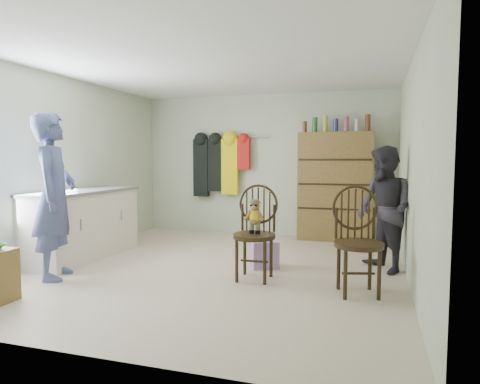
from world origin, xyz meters
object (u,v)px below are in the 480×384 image
(counter, at_px, (84,224))
(chair_far, at_px, (357,236))
(chair_front, at_px, (256,226))
(dresser, at_px, (335,186))

(counter, bearing_deg, chair_far, -7.37)
(chair_front, bearing_deg, dresser, 74.49)
(chair_front, xyz_separation_m, chair_far, (1.13, -0.19, -0.02))
(chair_front, distance_m, chair_far, 1.14)
(chair_front, height_order, dresser, dresser)
(dresser, bearing_deg, chair_far, -80.52)
(counter, height_order, dresser, dresser)
(chair_front, relative_size, dresser, 0.52)
(chair_far, xyz_separation_m, dresser, (-0.46, 2.77, 0.32))
(counter, height_order, chair_far, chair_far)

